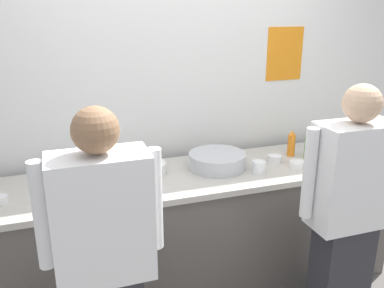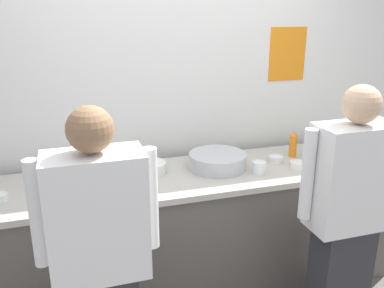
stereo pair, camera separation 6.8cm
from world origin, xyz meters
name	(u,v)px [view 2 (the right image)]	position (x,y,z in m)	size (l,w,h in m)	color
wall_back	(175,91)	(0.00, 0.83, 1.38)	(4.64, 0.11, 2.76)	white
prep_counter	(193,233)	(0.00, 0.36, 0.46)	(2.96, 0.68, 0.91)	#56514C
chef_near_left	(101,260)	(-0.69, -0.36, 0.84)	(0.59, 0.24, 1.58)	#2D2D33
chef_center	(347,215)	(0.71, -0.33, 0.84)	(0.59, 0.24, 1.59)	#2D2D33
plate_stack_front	(150,167)	(-0.28, 0.46, 0.95)	(0.22, 0.22, 0.07)	white
mixing_bowl_steel	(218,161)	(0.19, 0.41, 0.96)	(0.40, 0.40, 0.11)	#B7BABF
sheet_tray	(87,183)	(-0.70, 0.38, 0.92)	(0.42, 0.31, 0.02)	#B7BABF
squeeze_bottle_primary	(293,144)	(0.80, 0.45, 1.01)	(0.06, 0.06, 0.20)	orange
squeeze_bottle_secondary	(310,147)	(0.90, 0.37, 1.01)	(0.06, 0.06, 0.20)	#56A333
ramekin_red_sauce	(298,165)	(0.71, 0.23, 0.94)	(0.11, 0.11, 0.05)	white
ramekin_yellow_sauce	(1,197)	(-1.18, 0.29, 0.94)	(0.08, 0.08, 0.05)	white
ramekin_orange_sauce	(276,159)	(0.62, 0.38, 0.94)	(0.10, 0.10, 0.05)	white
deli_cup	(259,168)	(0.42, 0.23, 0.95)	(0.09, 0.09, 0.08)	white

